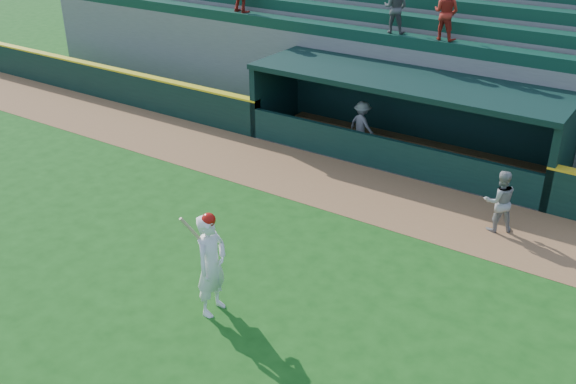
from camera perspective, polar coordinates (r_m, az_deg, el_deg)
name	(u,v)px	position (r m, az deg, el deg)	size (l,w,h in m)	color
ground	(247,273)	(14.05, -3.67, -7.19)	(120.00, 120.00, 0.00)	#164B12
warning_track	(355,189)	(17.64, 5.99, 0.23)	(40.00, 3.00, 0.01)	brown
field_wall_left	(95,81)	(26.05, -16.75, 9.46)	(15.50, 0.30, 1.20)	black
wall_stripe_left	(93,65)	(25.88, -16.93, 10.79)	(15.50, 0.32, 0.06)	yellow
dugout_player_front	(500,201)	(16.05, 18.29, -0.77)	(0.76, 0.59, 1.56)	gray
dugout_player_inside	(362,125)	(20.19, 6.59, 5.97)	(0.96, 0.55, 1.48)	#ADADA7
dugout	(407,111)	(19.72, 10.52, 7.09)	(9.40, 2.80, 2.46)	slate
stands	(464,46)	(23.55, 15.35, 12.44)	(34.50, 6.31, 7.46)	slate
batter_at_plate	(211,264)	(12.41, -6.84, -6.37)	(0.62, 0.85, 2.20)	white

